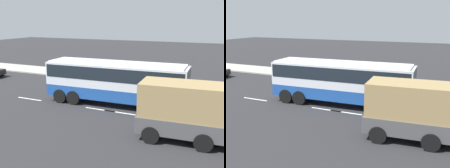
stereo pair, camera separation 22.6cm
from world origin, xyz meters
TOP-DOWN VIEW (x-y plane):
  - ground_plane at (0.00, 0.00)m, footprint 120.00×120.00m
  - sidewalk_curb at (0.00, 8.55)m, footprint 80.00×4.00m
  - lane_centreline at (-7.85, -1.92)m, footprint 23.38×0.16m
  - coach_bus at (0.15, -0.35)m, footprint 10.97×3.06m
  - cargo_truck at (7.15, -4.44)m, footprint 7.74×2.97m

SIDE VIEW (x-z plane):
  - ground_plane at x=0.00m, z-range 0.00..0.00m
  - lane_centreline at x=-7.85m, z-range 0.00..0.01m
  - sidewalk_curb at x=0.00m, z-range 0.00..0.15m
  - cargo_truck at x=7.15m, z-range 0.09..3.30m
  - coach_bus at x=0.15m, z-range 0.40..3.74m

